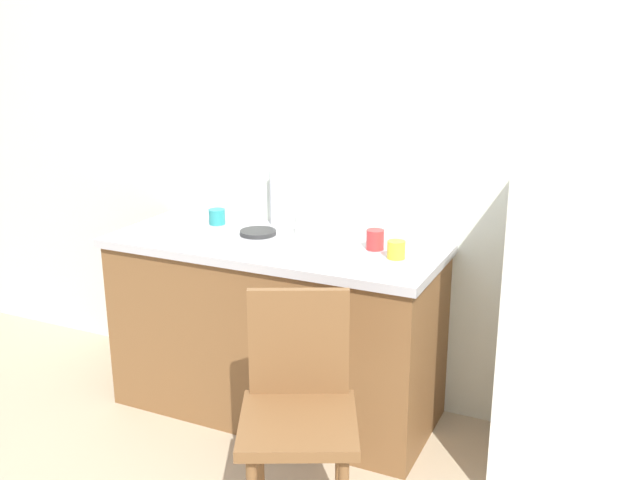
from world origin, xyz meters
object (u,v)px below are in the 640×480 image
object	(u,v)px
chair	(299,407)
cup_teal	(217,217)
cup_white	(302,225)
hotplate	(258,232)
refrigerator	(581,329)
cup_red	(375,240)
cup_yellow	(396,250)

from	to	relation	value
chair	cup_teal	size ratio (longest dim) A/B	11.12
cup_white	hotplate	bearing A→B (deg)	-155.02
hotplate	refrigerator	bearing A→B (deg)	-2.05
cup_white	cup_red	bearing A→B (deg)	-10.74
refrigerator	chair	xyz separation A→B (m)	(-0.85, -0.74, -0.15)
refrigerator	cup_teal	bearing A→B (deg)	175.67
cup_red	cup_teal	world-z (taller)	cup_red
hotplate	cup_white	xyz separation A→B (m)	(0.19, 0.09, 0.04)
hotplate	cup_teal	world-z (taller)	cup_teal
hotplate	cup_yellow	size ratio (longest dim) A/B	2.23
cup_yellow	cup_red	bearing A→B (deg)	146.66
cup_white	cup_yellow	bearing A→B (deg)	-16.83
chair	cup_teal	xyz separation A→B (m)	(-0.88, 0.87, 0.38)
chair	cup_red	size ratio (longest dim) A/B	10.21
chair	cup_red	world-z (taller)	cup_red
cup_teal	hotplate	bearing A→B (deg)	-15.99
cup_teal	cup_yellow	bearing A→B (deg)	-8.61
refrigerator	cup_teal	distance (m)	1.75
hotplate	cup_yellow	bearing A→B (deg)	-5.63
cup_red	cup_teal	distance (m)	0.85
hotplate	cup_yellow	world-z (taller)	cup_yellow
cup_teal	cup_yellow	distance (m)	0.99
cup_white	refrigerator	bearing A→B (deg)	-6.26
cup_white	chair	bearing A→B (deg)	-64.69
refrigerator	cup_yellow	xyz separation A→B (m)	(-0.75, -0.02, 0.23)
chair	cup_yellow	xyz separation A→B (m)	(0.10, 0.73, 0.38)
refrigerator	cup_yellow	distance (m)	0.78
chair	cup_yellow	size ratio (longest dim) A/B	11.67
refrigerator	hotplate	size ratio (longest dim) A/B	7.69
refrigerator	cup_red	distance (m)	0.91
cup_teal	cup_white	size ratio (longest dim) A/B	0.86
cup_red	cup_yellow	bearing A→B (deg)	-33.34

